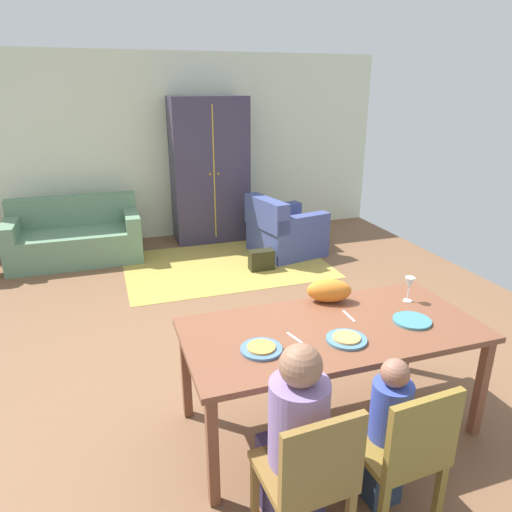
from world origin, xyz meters
TOP-DOWN VIEW (x-y plane):
  - ground_plane at (0.00, 0.48)m, footprint 6.47×6.16m
  - back_wall at (0.00, 3.61)m, footprint 6.47×0.10m
  - dining_table at (0.21, -1.18)m, footprint 1.93×0.92m
  - plate_near_man at (-0.32, -1.30)m, footprint 0.25×0.25m
  - pizza_near_man at (-0.32, -1.30)m, footprint 0.17×0.17m
  - plate_near_child at (0.21, -1.36)m, footprint 0.25×0.25m
  - pizza_near_child at (0.21, -1.36)m, footprint 0.17×0.17m
  - plate_near_woman at (0.74, -1.28)m, footprint 0.25×0.25m
  - wine_glass at (0.90, -1.00)m, footprint 0.07×0.07m
  - fork at (-0.08, -1.23)m, footprint 0.05×0.15m
  - knife at (0.38, -1.08)m, footprint 0.02×0.17m
  - dining_chair_man at (-0.32, -2.00)m, footprint 0.44×0.44m
  - person_man at (-0.33, -1.82)m, footprint 0.30×0.41m
  - dining_chair_child at (0.21, -2.00)m, footprint 0.45×0.45m
  - person_child at (0.20, -1.83)m, footprint 0.22×0.29m
  - cat at (0.36, -0.82)m, footprint 0.35×0.26m
  - area_rug at (0.33, 2.03)m, footprint 2.60×1.80m
  - couch at (-1.53, 2.88)m, footprint 1.68×0.86m
  - armchair at (1.22, 2.22)m, footprint 1.01×1.01m
  - armoire at (0.43, 3.22)m, footprint 1.10×0.59m
  - handbag at (0.73, 1.73)m, footprint 0.32×0.16m

SIDE VIEW (x-z plane):
  - ground_plane at x=0.00m, z-range -0.02..0.00m
  - area_rug at x=0.33m, z-range 0.00..0.01m
  - handbag at x=0.73m, z-range 0.00..0.26m
  - couch at x=-1.53m, z-range -0.11..0.71m
  - armchair at x=1.22m, z-range -0.09..0.73m
  - person_child at x=0.20m, z-range -0.03..0.89m
  - dining_chair_man at x=-0.32m, z-range 0.06..0.93m
  - dining_chair_child at x=0.21m, z-range 0.06..0.93m
  - person_man at x=-0.33m, z-range -0.04..1.07m
  - dining_table at x=0.21m, z-range 0.31..1.07m
  - fork at x=-0.08m, z-range 0.76..0.77m
  - knife at x=0.38m, z-range 0.76..0.77m
  - plate_near_man at x=-0.32m, z-range 0.76..0.78m
  - plate_near_child at x=0.21m, z-range 0.76..0.78m
  - plate_near_woman at x=0.74m, z-range 0.76..0.78m
  - pizza_near_man at x=-0.32m, z-range 0.78..0.79m
  - pizza_near_child at x=0.21m, z-range 0.78..0.79m
  - cat at x=0.36m, z-range 0.76..0.93m
  - wine_glass at x=0.90m, z-range 0.80..0.99m
  - armoire at x=0.43m, z-range 0.00..2.10m
  - back_wall at x=0.00m, z-range 0.00..2.70m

